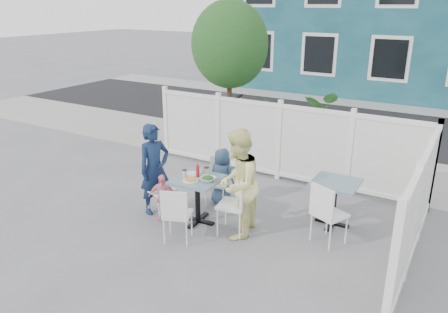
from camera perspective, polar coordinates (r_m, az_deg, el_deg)
The scene contains 30 objects.
ground at distance 7.39m, azimuth -1.45°, elevation -8.84°, with size 80.00×80.00×0.00m, color slate.
near_sidewalk at distance 10.53m, azimuth 9.60°, elevation -0.19°, with size 24.00×2.60×0.01m, color gray.
street at distance 13.90m, azimuth 15.25°, elevation 4.25°, with size 24.00×5.00×0.01m, color black.
far_sidewalk at distance 16.84m, azimuth 18.23°, elevation 6.57°, with size 24.00×1.60×0.01m, color gray.
building at distance 19.90m, azimuth 20.09°, elevation 17.00°, with size 11.00×6.00×6.00m.
fence_back at distance 9.01m, azimuth 7.19°, elevation 1.76°, with size 5.86×0.08×1.60m.
fence_right at distance 6.70m, azimuth 23.93°, elevation -6.34°, with size 0.08×3.66×1.60m.
tree at distance 10.20m, azimuth 0.73°, elevation 14.37°, with size 1.80×1.62×3.59m.
utility_cabinet at distance 11.39m, azimuth 0.25°, elevation 4.78°, with size 0.65×0.47×1.21m, color gold.
potted_shrub_a at distance 9.75m, azimuth 7.09°, elevation 3.07°, with size 0.86×0.86×1.54m, color #133815.
potted_shrub_b at distance 9.18m, azimuth 15.16°, elevation 1.99°, with size 1.53×1.33×1.70m, color #133815.
main_table at distance 7.23m, azimuth -3.50°, elevation -4.17°, with size 0.79×0.79×0.79m.
spare_table at distance 7.36m, azimuth 14.28°, elevation -4.44°, with size 0.74×0.74×0.77m.
chair_left at distance 7.69m, azimuth -8.59°, elevation -3.60°, with size 0.49×0.50×0.89m.
chair_right at distance 6.87m, azimuth 1.83°, elevation -5.72°, with size 0.52×0.53×1.01m.
chair_back at distance 7.93m, azimuth -0.71°, elevation -2.76°, with size 0.46×0.45×0.87m.
chair_near at distance 6.69m, azimuth -6.28°, elevation -7.16°, with size 0.53×0.52×0.90m.
chair_spare at distance 6.76m, azimuth 13.22°, elevation -6.84°, with size 0.58×0.57×0.98m.
man at distance 7.61m, azimuth -9.06°, elevation -1.63°, with size 0.58×0.38×1.60m, color #122345.
woman at distance 6.73m, azimuth 1.80°, elevation -3.63°, with size 0.85×0.66×1.74m, color #F2F349.
boy at distance 7.91m, azimuth -0.26°, elevation -2.64°, with size 0.52×0.34×1.06m, color navy.
toddler at distance 7.47m, azimuth -8.06°, elevation -5.26°, with size 0.48×0.20×0.81m, color pink.
plate_main at distance 7.07m, azimuth -4.39°, elevation -3.12°, with size 0.26×0.26×0.02m, color white.
plate_side at distance 7.32m, azimuth -4.30°, elevation -2.30°, with size 0.24×0.24×0.02m, color white.
salad_bowl at distance 7.04m, azimuth -2.15°, elevation -2.99°, with size 0.25×0.25×0.06m, color white.
coffee_cup_a at distance 7.22m, azimuth -5.17°, elevation -2.25°, with size 0.08×0.08×0.11m, color beige.
coffee_cup_b at distance 7.28m, azimuth -2.29°, elevation -1.94°, with size 0.08×0.08×0.12m, color beige.
ketchup_bottle at distance 7.20m, azimuth -3.46°, elevation -1.93°, with size 0.06×0.06×0.19m, color #AD181E.
salt_shaker at distance 7.39m, azimuth -3.08°, elevation -1.84°, with size 0.03×0.03×0.06m, color white.
pepper_shaker at distance 7.36m, azimuth -2.56°, elevation -1.92°, with size 0.03×0.03×0.07m, color black.
Camera 1 is at (3.48, -5.49, 3.52)m, focal length 35.00 mm.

